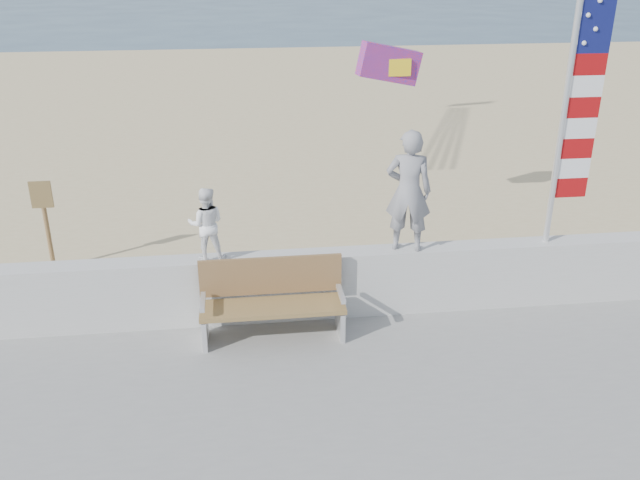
{
  "coord_description": "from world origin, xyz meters",
  "views": [
    {
      "loc": [
        -0.76,
        -5.95,
        4.75
      ],
      "look_at": [
        0.2,
        1.8,
        1.35
      ],
      "focal_mm": 38.0,
      "sensor_mm": 36.0,
      "label": 1
    }
  ],
  "objects_px": {
    "adult": "(408,191)",
    "child": "(206,224)",
    "bench": "(272,299)",
    "flag": "(575,100)"
  },
  "relations": [
    {
      "from": "flag",
      "to": "adult",
      "type": "bearing_deg",
      "value": 179.99
    },
    {
      "from": "adult",
      "to": "child",
      "type": "height_order",
      "value": "adult"
    },
    {
      "from": "child",
      "to": "flag",
      "type": "height_order",
      "value": "flag"
    },
    {
      "from": "adult",
      "to": "child",
      "type": "bearing_deg",
      "value": 15.48
    },
    {
      "from": "adult",
      "to": "flag",
      "type": "xyz_separation_m",
      "value": [
        2.07,
        -0.0,
        1.11
      ]
    },
    {
      "from": "flag",
      "to": "child",
      "type": "bearing_deg",
      "value": 180.0
    },
    {
      "from": "child",
      "to": "bench",
      "type": "bearing_deg",
      "value": 151.25
    },
    {
      "from": "bench",
      "to": "adult",
      "type": "bearing_deg",
      "value": 14.17
    },
    {
      "from": "bench",
      "to": "flag",
      "type": "distance_m",
      "value": 4.52
    },
    {
      "from": "bench",
      "to": "child",
      "type": "bearing_deg",
      "value": 149.53
    }
  ]
}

